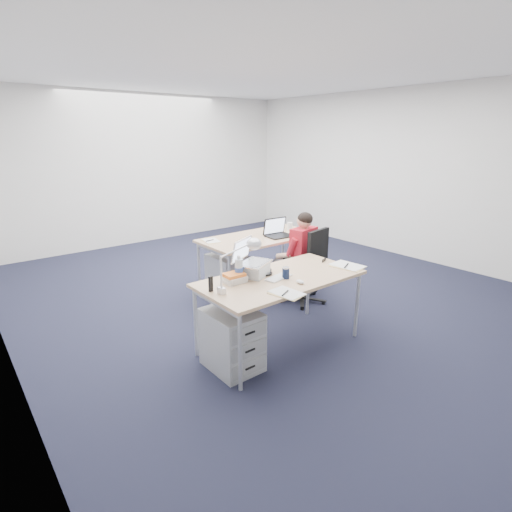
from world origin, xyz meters
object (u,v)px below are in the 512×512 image
at_px(desk_far, 260,240).
at_px(wireless_keyboard, 279,277).
at_px(drawer_pedestal_far, 228,276).
at_px(water_bottle, 239,268).
at_px(computer_mouse, 300,282).
at_px(cordless_phone, 211,284).
at_px(office_chair, 305,281).
at_px(book_stack, 235,278).
at_px(seated_person, 295,256).
at_px(headphones, 264,272).
at_px(can_koozie, 286,273).
at_px(sunglasses, 324,260).
at_px(drawer_pedestal_near, 232,340).
at_px(dark_laptop, 280,227).
at_px(desk_lamp, 234,265).
at_px(bear_figurine, 251,266).
at_px(desk_near, 281,282).
at_px(silver_laptop, 254,258).
at_px(far_cup, 290,226).

relative_size(desk_far, wireless_keyboard, 5.56).
height_order(drawer_pedestal_far, water_bottle, water_bottle).
relative_size(computer_mouse, cordless_phone, 0.65).
distance_m(office_chair, book_stack, 1.58).
bearing_deg(seated_person, headphones, -159.22).
bearing_deg(can_koozie, book_stack, 154.00).
xyz_separation_m(book_stack, sunglasses, (1.13, -0.08, -0.03)).
bearing_deg(drawer_pedestal_near, office_chair, 22.62).
height_order(cordless_phone, dark_laptop, dark_laptop).
height_order(cordless_phone, sunglasses, cordless_phone).
distance_m(sunglasses, desk_lamp, 1.26).
height_order(headphones, dark_laptop, dark_laptop).
height_order(desk_far, dark_laptop, dark_laptop).
xyz_separation_m(water_bottle, bear_figurine, (0.23, 0.11, -0.05)).
bearing_deg(dark_laptop, desk_lamp, -138.91).
distance_m(drawer_pedestal_far, water_bottle, 1.54).
bearing_deg(can_koozie, computer_mouse, -86.69).
distance_m(bear_figurine, book_stack, 0.32).
bearing_deg(desk_near, computer_mouse, -85.03).
bearing_deg(desk_near, headphones, 114.44).
xyz_separation_m(wireless_keyboard, bear_figurine, (-0.10, 0.29, 0.06)).
distance_m(desk_near, desk_lamp, 0.61).
xyz_separation_m(drawer_pedestal_far, computer_mouse, (-0.33, -1.64, 0.47)).
height_order(office_chair, drawer_pedestal_near, office_chair).
relative_size(desk_far, drawer_pedestal_far, 2.91).
height_order(office_chair, water_bottle, water_bottle).
height_order(desk_far, water_bottle, water_bottle).
relative_size(silver_laptop, dark_laptop, 1.01).
distance_m(office_chair, can_koozie, 1.30).
bearing_deg(wireless_keyboard, desk_far, 46.48).
distance_m(drawer_pedestal_far, sunglasses, 1.45).
xyz_separation_m(office_chair, sunglasses, (-0.29, -0.56, 0.47)).
height_order(wireless_keyboard, dark_laptop, dark_laptop).
xyz_separation_m(desk_far, dark_laptop, (0.21, -0.17, 0.17)).
xyz_separation_m(seated_person, book_stack, (-1.39, -0.64, 0.20)).
distance_m(seated_person, cordless_phone, 1.84).
bearing_deg(dark_laptop, drawer_pedestal_far, 167.91).
bearing_deg(drawer_pedestal_near, silver_laptop, 26.47).
bearing_deg(water_bottle, computer_mouse, -45.79).
bearing_deg(dark_laptop, book_stack, -140.66).
xyz_separation_m(seated_person, computer_mouse, (-0.94, -1.04, 0.17)).
bearing_deg(cordless_phone, wireless_keyboard, -24.92).
xyz_separation_m(office_chair, desk_lamp, (-1.53, -0.63, 0.68)).
bearing_deg(dark_laptop, cordless_phone, -144.05).
bearing_deg(drawer_pedestal_near, desk_far, 43.78).
height_order(computer_mouse, can_koozie, can_koozie).
distance_m(drawer_pedestal_near, wireless_keyboard, 0.73).
relative_size(silver_laptop, bear_figurine, 2.46).
relative_size(headphones, can_koozie, 1.90).
distance_m(can_koozie, far_cup, 2.04).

